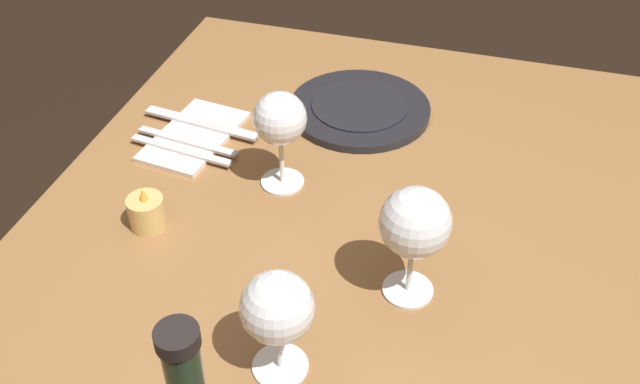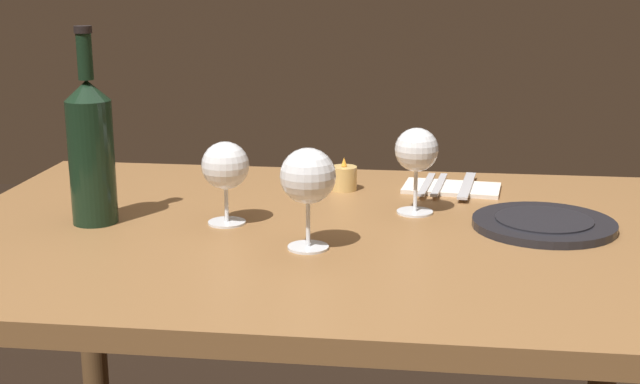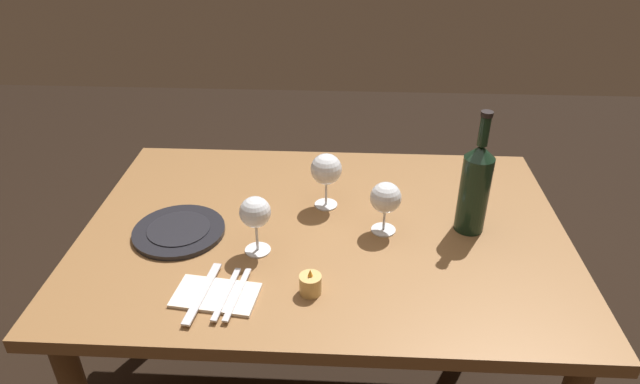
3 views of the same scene
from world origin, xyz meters
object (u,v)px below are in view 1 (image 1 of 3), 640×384
Objects in this scene: wine_glass_left at (280,121)px; wine_glass_centre at (277,309)px; wine_glass_right at (415,225)px; fork_outer at (181,150)px; dinner_plate at (359,109)px; fork_inner at (187,141)px; votive_candle at (147,213)px; folded_napkin at (194,136)px; table_knife at (201,123)px.

wine_glass_centre is (-0.32, -0.11, -0.01)m from wine_glass_left.
fork_outer is (0.19, 0.40, -0.11)m from wine_glass_right.
dinner_plate reaches higher than fork_inner.
votive_candle is at bearing -172.22° from fork_inner.
wine_glass_centre reaches higher than folded_napkin.
dinner_plate is 1.35× the size of fork_inner.
dinner_plate is at bearing -30.60° from votive_candle.
fork_outer is (-0.20, 0.24, 0.00)m from dinner_plate.
wine_glass_left is 0.22m from folded_napkin.
wine_glass_right is 0.90× the size of fork_outer.
votive_candle is at bearing 133.76° from wine_glass_left.
votive_candle is 0.33× the size of folded_napkin.
wine_glass_centre is at bearing 143.07° from wine_glass_right.
fork_outer is (0.02, 0.18, -0.10)m from wine_glass_left.
wine_glass_right reaches higher than fork_inner.
fork_outer is at bearing 8.94° from votive_candle.
dinner_plate is (0.55, 0.04, -0.09)m from wine_glass_centre.
wine_glass_left reaches higher than dinner_plate.
wine_glass_left is 0.23m from votive_candle.
wine_glass_right reaches higher than table_knife.
dinner_plate is at bearing -53.96° from fork_inner.
dinner_plate reaches higher than folded_napkin.
dinner_plate is (0.37, -0.22, -0.02)m from votive_candle.
fork_inner is (-0.18, 0.24, 0.00)m from dinner_plate.
wine_glass_right reaches higher than wine_glass_centre.
wine_glass_left is 0.78× the size of folded_napkin.
wine_glass_centre is 0.60× the size of dinner_plate.
table_knife is at bearing 0.00° from folded_napkin.
wine_glass_right is 0.48m from folded_napkin.
fork_inner is at bearing 7.78° from votive_candle.
wine_glass_centre is (-0.16, 0.12, -0.01)m from wine_glass_right.
votive_candle is at bearing 86.71° from wine_glass_right.
fork_inner is at bearing 75.78° from wine_glass_left.
wine_glass_centre is 0.81× the size of fork_outer.
wine_glass_left is 0.64× the size of dinner_plate.
wine_glass_left is 0.21m from fork_inner.
votive_candle reaches higher than table_knife.
wine_glass_centre is at bearing -142.40° from fork_inner.
folded_napkin is at bearing 121.99° from dinner_plate.
wine_glass_centre is at bearing -146.16° from table_knife.
fork_outer is at bearing 83.58° from wine_glass_left.
votive_candle is 0.22m from folded_napkin.
dinner_plate is at bearing -16.43° from wine_glass_left.
fork_inner is 1.00× the size of fork_outer.
fork_inner is at bearing 62.33° from wine_glass_right.
folded_napkin is 0.03m from table_knife.
wine_glass_centre is 0.56m from dinner_plate.
votive_candle reaches higher than dinner_plate.
folded_napkin is 1.12× the size of fork_inner.
wine_glass_left reaches higher than folded_napkin.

